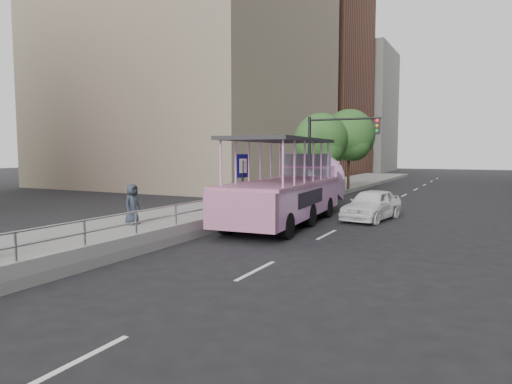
{
  "coord_description": "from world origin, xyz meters",
  "views": [
    {
      "loc": [
        6.42,
        -12.63,
        3.16
      ],
      "look_at": [
        -0.81,
        1.57,
        1.76
      ],
      "focal_mm": 32.0,
      "sensor_mm": 36.0,
      "label": 1
    }
  ],
  "objects": [
    {
      "name": "ground",
      "position": [
        0.0,
        0.0,
        0.0
      ],
      "size": [
        160.0,
        160.0,
        0.0
      ],
      "primitive_type": "plane",
      "color": "black"
    },
    {
      "name": "guardrail",
      "position": [
        -3.12,
        2.0,
        1.14
      ],
      "size": [
        0.07,
        22.0,
        0.71
      ],
      "color": "#BABBC0",
      "rests_on": "kerb_wall"
    },
    {
      "name": "parking_sign",
      "position": [
        -3.0,
        4.58,
        1.9
      ],
      "size": [
        0.21,
        0.67,
        3.08
      ],
      "color": "black",
      "rests_on": "ground"
    },
    {
      "name": "duck_boat",
      "position": [
        -1.55,
        6.69,
        1.39
      ],
      "size": [
        3.54,
        11.47,
        3.75
      ],
      "color": "black",
      "rests_on": "ground"
    },
    {
      "name": "pedestrian_far",
      "position": [
        -6.04,
        1.07,
        1.11
      ],
      "size": [
        0.54,
        0.81,
        1.61
      ],
      "primitive_type": "imported",
      "rotation": [
        0.0,
        0.0,
        1.6
      ],
      "color": "#29313C",
      "rests_on": "sidewalk"
    },
    {
      "name": "street_tree_far",
      "position": [
        -3.1,
        21.93,
        4.31
      ],
      "size": [
        3.97,
        3.97,
        6.45
      ],
      "color": "#362318",
      "rests_on": "ground"
    },
    {
      "name": "kerb_wall",
      "position": [
        -3.12,
        2.0,
        0.48
      ],
      "size": [
        0.24,
        30.0,
        0.36
      ],
      "primitive_type": "cube",
      "color": "#9D9D98",
      "rests_on": "sidewalk"
    },
    {
      "name": "sidewalk",
      "position": [
        -5.75,
        10.0,
        0.15
      ],
      "size": [
        5.5,
        80.0,
        0.3
      ],
      "primitive_type": "cube",
      "color": "gray",
      "rests_on": "ground"
    },
    {
      "name": "car",
      "position": [
        1.66,
        8.59,
        0.72
      ],
      "size": [
        2.34,
        4.45,
        1.45
      ],
      "primitive_type": "imported",
      "rotation": [
        0.0,
        0.0,
        -0.15
      ],
      "color": "white",
      "rests_on": "ground"
    },
    {
      "name": "midrise_brick",
      "position": [
        -18.0,
        48.0,
        13.0
      ],
      "size": [
        18.0,
        16.0,
        26.0
      ],
      "primitive_type": "cube",
      "color": "brown",
      "rests_on": "ground"
    },
    {
      "name": "traffic_signal",
      "position": [
        -1.7,
        12.5,
        3.5
      ],
      "size": [
        4.2,
        0.32,
        5.2
      ],
      "color": "black",
      "rests_on": "ground"
    },
    {
      "name": "street_tree_near",
      "position": [
        -3.3,
        15.93,
        3.82
      ],
      "size": [
        3.52,
        3.52,
        5.72
      ],
      "color": "#362318",
      "rests_on": "ground"
    },
    {
      "name": "midrise_stone_b",
      "position": [
        -16.0,
        64.0,
        10.0
      ],
      "size": [
        16.0,
        14.0,
        20.0
      ],
      "primitive_type": "cube",
      "color": "slate",
      "rests_on": "ground"
    }
  ]
}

